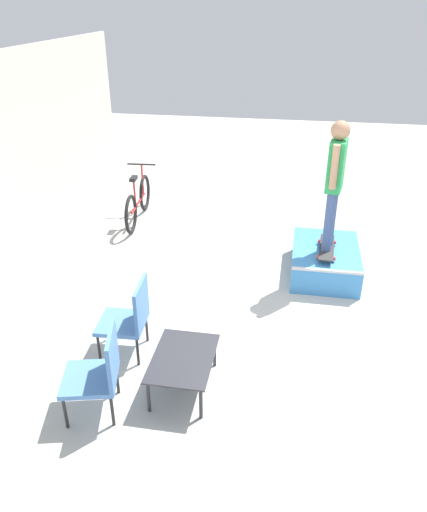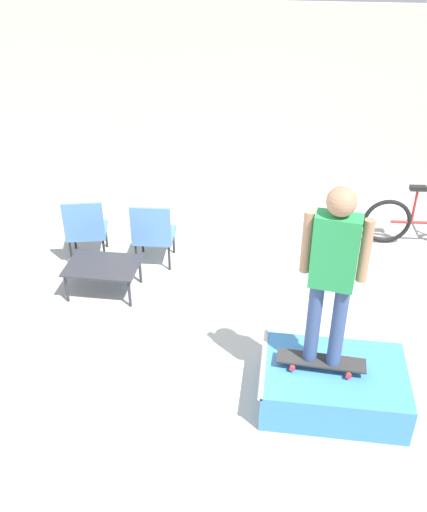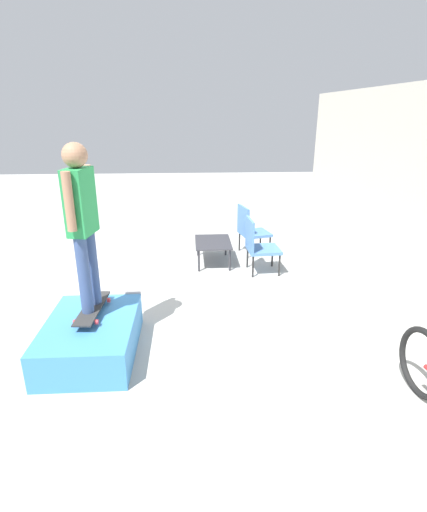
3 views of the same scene
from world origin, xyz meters
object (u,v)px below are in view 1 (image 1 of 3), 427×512
at_px(skateboard_on_ramp, 327,247).
at_px(patio_chair_left, 99,370).
at_px(patio_chair_right, 130,316).
at_px(bicycle, 138,202).
at_px(person_skater, 335,176).
at_px(skate_ramp_box, 325,261).
at_px(coffee_table, 183,360).

height_order(skateboard_on_ramp, patio_chair_left, patio_chair_left).
height_order(patio_chair_right, bicycle, bicycle).
relative_size(skateboard_on_ramp, person_skater, 0.48).
xyz_separation_m(patio_chair_right, bicycle, (3.68, 1.07, -0.13)).
distance_m(skate_ramp_box, skateboard_on_ramp, 0.32).
height_order(person_skater, bicycle, person_skater).
height_order(skate_ramp_box, skateboard_on_ramp, skateboard_on_ramp).
height_order(skateboard_on_ramp, person_skater, person_skater).
bearing_deg(person_skater, patio_chair_left, 153.56).
bearing_deg(bicycle, coffee_table, -160.76).
bearing_deg(bicycle, patio_chair_left, -170.96).
relative_size(coffee_table, patio_chair_left, 0.96).
bearing_deg(skate_ramp_box, patio_chair_left, 145.13).
bearing_deg(patio_chair_right, patio_chair_left, -3.78).
bearing_deg(patio_chair_right, person_skater, 130.30).
bearing_deg(coffee_table, person_skater, -29.90).
bearing_deg(coffee_table, bicycle, 23.33).
bearing_deg(patio_chair_left, person_skater, 130.38).
distance_m(skate_ramp_box, bicycle, 3.59).
height_order(person_skater, patio_chair_left, person_skater).
relative_size(coffee_table, patio_chair_right, 0.96).
relative_size(skate_ramp_box, coffee_table, 1.56).
distance_m(patio_chair_left, bicycle, 4.72).
bearing_deg(patio_chair_left, patio_chair_right, 166.22).
xyz_separation_m(skate_ramp_box, coffee_table, (-2.75, 1.51, 0.15)).
bearing_deg(skate_ramp_box, person_skater, 177.38).
bearing_deg(person_skater, coffee_table, 159.66).
bearing_deg(coffee_table, skateboard_on_ramp, -29.90).
xyz_separation_m(skateboard_on_ramp, patio_chair_right, (-2.13, 2.21, 0.01)).
relative_size(skate_ramp_box, patio_chair_right, 1.50).
distance_m(person_skater, patio_chair_left, 3.92).
bearing_deg(skateboard_on_ramp, bicycle, 68.08).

